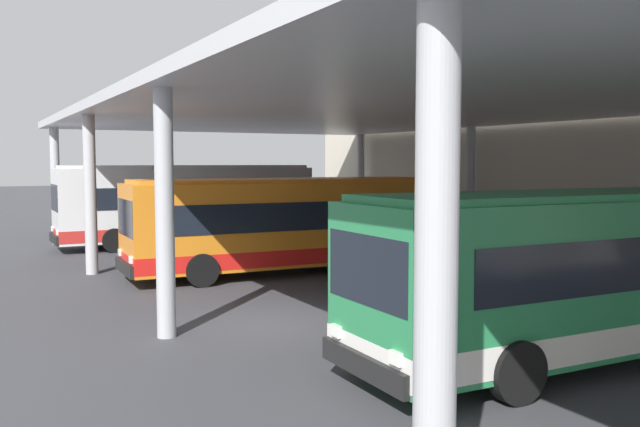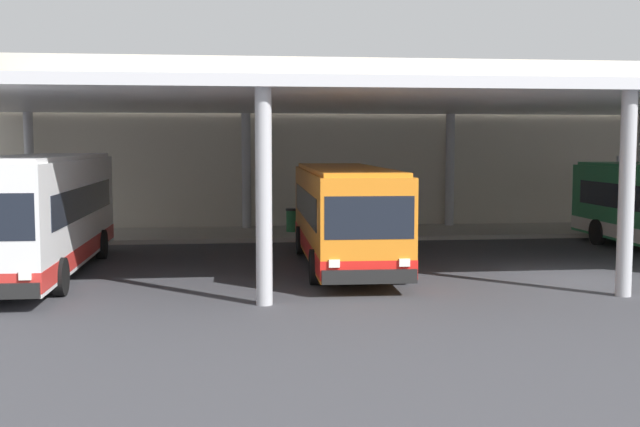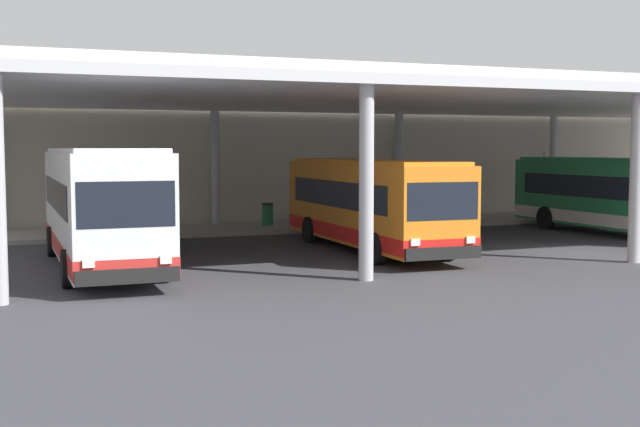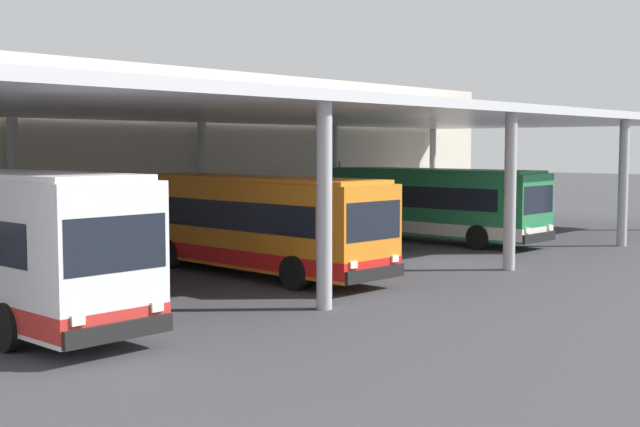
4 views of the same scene
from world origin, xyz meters
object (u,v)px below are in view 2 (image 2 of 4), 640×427
at_px(banner_sign, 617,188).
at_px(bus_second_bay, 345,215).
at_px(bus_nearest_bay, 42,214).
at_px(trash_bin, 292,220).
at_px(bench_waiting, 369,219).

bearing_deg(banner_sign, bus_second_bay, -149.69).
relative_size(bus_nearest_bay, trash_bin, 11.58).
bearing_deg(bench_waiting, bus_second_bay, -105.56).
relative_size(bus_second_bay, bench_waiting, 5.89).
distance_m(bus_second_bay, trash_bin, 8.58).
bearing_deg(bench_waiting, bus_nearest_bay, -141.88).
bearing_deg(bus_second_bay, banner_sign, 30.31).
distance_m(bus_second_bay, bench_waiting, 8.95).
height_order(bus_nearest_bay, banner_sign, bus_nearest_bay).
bearing_deg(banner_sign, bus_nearest_bay, -159.81).
xyz_separation_m(bench_waiting, banner_sign, (10.77, -0.88, 1.32)).
bearing_deg(bus_second_bay, bench_waiting, 74.44).
relative_size(bench_waiting, trash_bin, 1.84).
bearing_deg(bench_waiting, banner_sign, -4.65).
distance_m(bus_nearest_bay, bench_waiting, 14.79).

